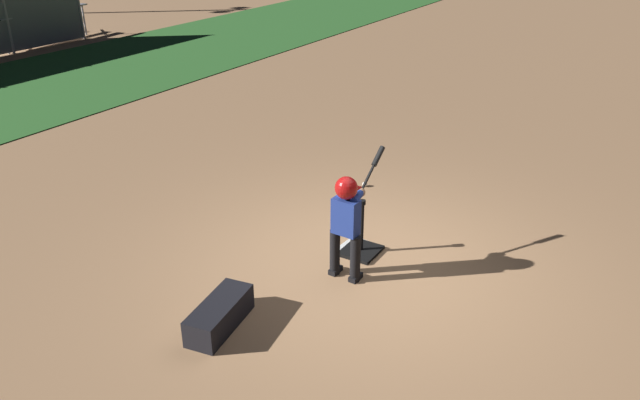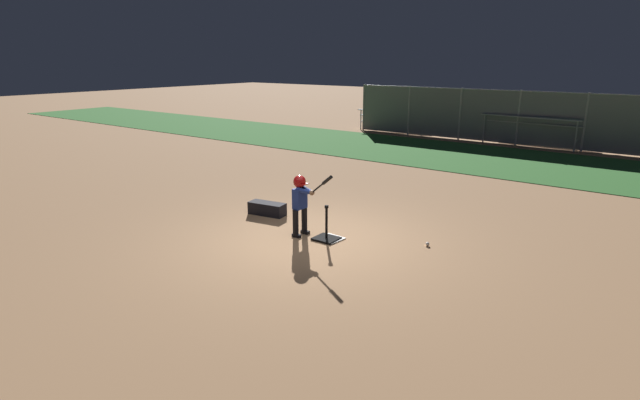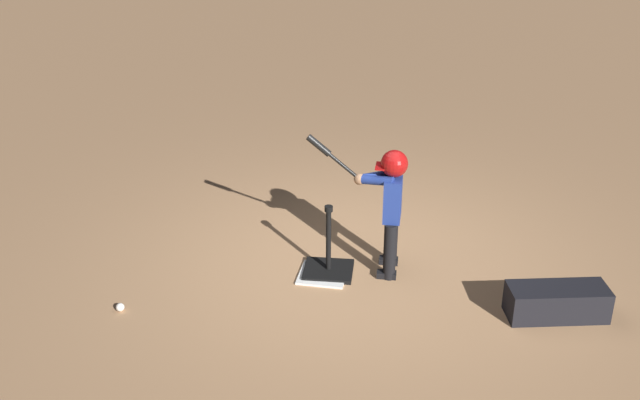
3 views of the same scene
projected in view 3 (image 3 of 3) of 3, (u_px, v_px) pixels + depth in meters
The scene contains 6 objects.
ground_plane at pixel (354, 263), 7.21m from camera, with size 90.00×90.00×0.00m, color #AD7F56.
home_plate at pixel (323, 274), 7.00m from camera, with size 0.44×0.44×0.02m, color white.
batting_tee at pixel (328, 264), 7.01m from camera, with size 0.46×0.41×0.69m.
batter_child at pixel (389, 196), 6.75m from camera, with size 0.92×0.38×1.33m.
baseball at pixel (120, 307), 6.44m from camera, with size 0.07×0.07×0.07m, color white.
equipment_bag at pixel (557, 302), 6.33m from camera, with size 0.84×0.32×0.28m, color black.
Camera 3 is at (-0.39, 6.26, 3.61)m, focal length 42.00 mm.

